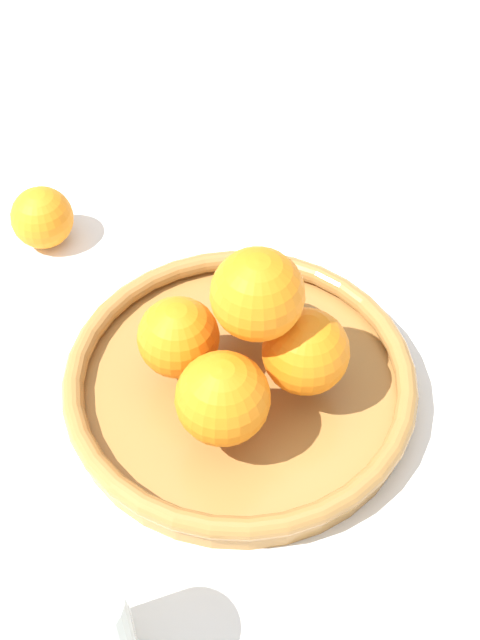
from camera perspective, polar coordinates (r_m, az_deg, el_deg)
ground_plane at (r=0.84m, az=-0.00°, el=-4.87°), size 4.00×4.00×0.00m
fruit_bowl at (r=0.82m, az=-0.00°, el=-4.09°), size 0.32×0.32×0.04m
orange_pile at (r=0.76m, az=0.32°, el=-0.91°), size 0.16×0.17×0.14m
stray_orange at (r=0.98m, az=-12.55°, el=6.42°), size 0.07×0.07×0.07m
drinking_glass at (r=0.67m, az=-9.87°, el=-19.15°), size 0.07×0.07×0.12m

